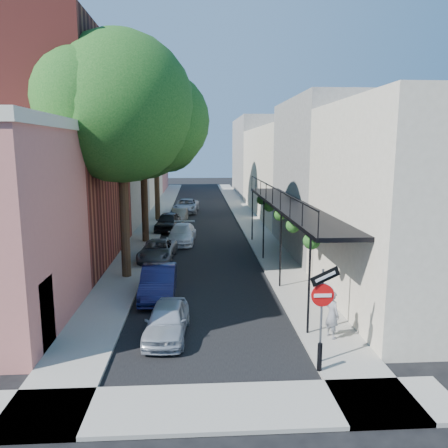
{
  "coord_description": "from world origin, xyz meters",
  "views": [
    {
      "loc": [
        -0.34,
        -10.6,
        6.26
      ],
      "look_at": [
        0.86,
        8.99,
        2.8
      ],
      "focal_mm": 35.0,
      "sensor_mm": 36.0,
      "label": 1
    }
  ],
  "objects": [
    {
      "name": "oak_far",
      "position": [
        -3.35,
        27.27,
        8.26
      ],
      "size": [
        7.7,
        7.0,
        11.9
      ],
      "color": "black",
      "rests_on": "ground"
    },
    {
      "name": "parked_car_d",
      "position": [
        -1.4,
        17.77,
        0.61
      ],
      "size": [
        1.98,
        4.32,
        1.23
      ],
      "primitive_type": "imported",
      "rotation": [
        0.0,
        0.0,
        -0.06
      ],
      "color": "white",
      "rests_on": "ground"
    },
    {
      "name": "sidewalk_cross",
      "position": [
        0.0,
        -1.0,
        0.06
      ],
      "size": [
        12.0,
        2.0,
        0.12
      ],
      "primitive_type": "cube",
      "color": "gray",
      "rests_on": "ground"
    },
    {
      "name": "sidewalk_left",
      "position": [
        -4.0,
        30.0,
        0.06
      ],
      "size": [
        2.0,
        64.0,
        0.12
      ],
      "primitive_type": "cube",
      "color": "gray",
      "rests_on": "ground"
    },
    {
      "name": "ground",
      "position": [
        0.0,
        0.0,
        0.0
      ],
      "size": [
        160.0,
        160.0,
        0.0
      ],
      "primitive_type": "plane",
      "color": "black",
      "rests_on": "ground"
    },
    {
      "name": "parked_car_e",
      "position": [
        -2.6,
        22.21,
        0.69
      ],
      "size": [
        2.04,
        4.21,
        1.38
      ],
      "primitive_type": "imported",
      "rotation": [
        0.0,
        0.0,
        -0.1
      ],
      "color": "black",
      "rests_on": "ground"
    },
    {
      "name": "oak_mid",
      "position": [
        -3.42,
        18.23,
        7.06
      ],
      "size": [
        6.6,
        6.0,
        10.2
      ],
      "color": "black",
      "rests_on": "ground"
    },
    {
      "name": "parked_car_f",
      "position": [
        -1.87,
        26.24,
        0.56
      ],
      "size": [
        1.41,
        3.46,
        1.12
      ],
      "primitive_type": "imported",
      "rotation": [
        0.0,
        0.0,
        -0.07
      ],
      "color": "gray",
      "rests_on": "ground"
    },
    {
      "name": "bollard",
      "position": [
        3.0,
        0.5,
        0.52
      ],
      "size": [
        0.14,
        0.14,
        0.8
      ],
      "primitive_type": "cylinder",
      "color": "black",
      "rests_on": "sidewalk_right"
    },
    {
      "name": "sign_post",
      "position": [
        3.16,
        0.97,
        2.04
      ],
      "size": [
        0.89,
        0.17,
        2.99
      ],
      "color": "#595B60",
      "rests_on": "ground"
    },
    {
      "name": "parked_car_b",
      "position": [
        -2.02,
        7.2,
        0.66
      ],
      "size": [
        1.44,
        4.01,
        1.31
      ],
      "primitive_type": "imported",
      "rotation": [
        0.0,
        0.0,
        0.01
      ],
      "color": "#13153C",
      "rests_on": "ground"
    },
    {
      "name": "sidewalk_right",
      "position": [
        4.0,
        30.0,
        0.06
      ],
      "size": [
        2.0,
        64.0,
        0.12
      ],
      "primitive_type": "cube",
      "color": "gray",
      "rests_on": "ground"
    },
    {
      "name": "parked_car_a",
      "position": [
        -1.4,
        3.24,
        0.57
      ],
      "size": [
        1.56,
        3.42,
        1.14
      ],
      "primitive_type": "imported",
      "rotation": [
        0.0,
        0.0,
        -0.06
      ],
      "color": "#A2A9B3",
      "rests_on": "ground"
    },
    {
      "name": "parked_car_g",
      "position": [
        -1.44,
        31.38,
        0.66
      ],
      "size": [
        2.56,
        4.9,
        1.32
      ],
      "primitive_type": "imported",
      "rotation": [
        0.0,
        0.0,
        -0.08
      ],
      "color": "#989DAB",
      "rests_on": "ground"
    },
    {
      "name": "parked_car_c",
      "position": [
        -2.6,
        13.36,
        0.56
      ],
      "size": [
        2.12,
        4.13,
        1.11
      ],
      "primitive_type": "imported",
      "rotation": [
        0.0,
        0.0,
        -0.07
      ],
      "color": "#55575D",
      "rests_on": "ground"
    },
    {
      "name": "pedestrian",
      "position": [
        3.98,
        2.6,
        0.91
      ],
      "size": [
        0.57,
        0.68,
        1.57
      ],
      "primitive_type": "imported",
      "rotation": [
        0.0,
        0.0,
        1.98
      ],
      "color": "slate",
      "rests_on": "sidewalk_right"
    },
    {
      "name": "oak_near",
      "position": [
        -3.37,
        10.26,
        7.88
      ],
      "size": [
        7.48,
        6.8,
        11.42
      ],
      "color": "black",
      "rests_on": "ground"
    },
    {
      "name": "buildings_left",
      "position": [
        -9.3,
        28.76,
        4.94
      ],
      "size": [
        10.1,
        59.1,
        12.0
      ],
      "color": "#C87066",
      "rests_on": "ground"
    },
    {
      "name": "road_surface",
      "position": [
        0.0,
        30.0,
        0.01
      ],
      "size": [
        6.0,
        64.0,
        0.01
      ],
      "primitive_type": "cube",
      "color": "black",
      "rests_on": "ground"
    },
    {
      "name": "buildings_right",
      "position": [
        8.99,
        29.49,
        4.42
      ],
      "size": [
        9.8,
        55.0,
        10.0
      ],
      "color": "beige",
      "rests_on": "ground"
    }
  ]
}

